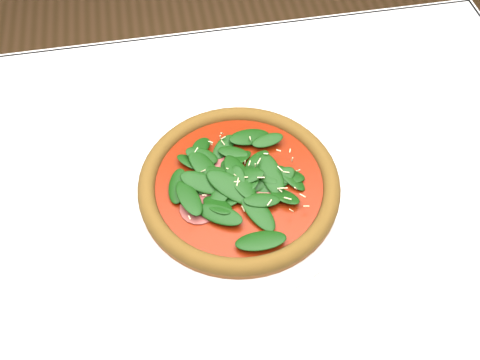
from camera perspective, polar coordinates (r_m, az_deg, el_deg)
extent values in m
plane|color=brown|center=(1.49, -1.84, -18.59)|extent=(6.00, 6.00, 0.00)
cube|color=white|center=(0.82, -3.17, -3.43)|extent=(1.20, 0.80, 0.04)
cylinder|color=#47331C|center=(1.44, 17.11, 3.31)|extent=(0.06, 0.06, 0.71)
cube|color=white|center=(1.15, -6.02, 10.92)|extent=(1.20, 0.01, 0.22)
cylinder|color=silver|center=(0.81, -0.10, -1.14)|extent=(0.35, 0.35, 0.01)
torus|color=silver|center=(0.81, -0.10, -0.98)|extent=(0.35, 0.35, 0.01)
cylinder|color=brown|center=(0.80, -0.10, -0.70)|extent=(0.32, 0.32, 0.01)
torus|color=olive|center=(0.80, -0.10, -0.37)|extent=(0.32, 0.32, 0.03)
cylinder|color=maroon|center=(0.80, -0.10, -0.37)|extent=(0.27, 0.27, 0.00)
cylinder|color=#963C3D|center=(0.79, -0.10, -0.20)|extent=(0.23, 0.23, 0.00)
ellipsoid|color=#0E370A|center=(0.78, -0.10, 0.22)|extent=(0.25, 0.25, 0.02)
cylinder|color=beige|center=(0.78, -0.10, 0.48)|extent=(0.23, 0.23, 0.00)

